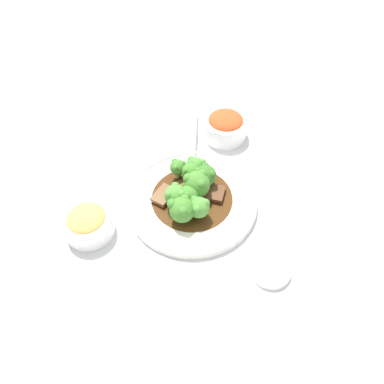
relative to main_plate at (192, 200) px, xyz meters
The scene contains 18 objects.
ground_plane 0.01m from the main_plate, ahead, with size 4.00×4.00×0.00m, color silver.
main_plate is the anchor object (origin of this frame).
beef_strip_0 0.04m from the main_plate, 121.66° to the left, with size 0.04×0.05×0.01m.
beef_strip_1 0.03m from the main_plate, 104.40° to the right, with size 0.07×0.05×0.01m.
beef_strip_2 0.06m from the main_plate, 72.14° to the right, with size 0.05×0.04×0.01m.
broccoli_floret_0 0.06m from the main_plate, 35.09° to the left, with size 0.04×0.04×0.05m.
broccoli_floret_1 0.04m from the main_plate, ahead, with size 0.04×0.04×0.05m.
broccoli_floret_2 0.06m from the main_plate, 157.53° to the right, with size 0.04×0.04×0.05m.
broccoli_floret_3 0.07m from the main_plate, 132.47° to the right, with size 0.03×0.03×0.04m.
broccoli_floret_4 0.04m from the main_plate, 141.79° to the left, with size 0.05×0.05×0.06m.
broccoli_floret_5 0.05m from the main_plate, 39.25° to the right, with size 0.04×0.04×0.05m.
broccoli_floret_6 0.07m from the main_plate, 166.32° to the right, with size 0.04×0.04×0.04m.
broccoli_floret_7 0.07m from the main_plate, ahead, with size 0.05×0.05×0.05m.
broccoli_floret_8 0.06m from the main_plate, 160.94° to the left, with size 0.04×0.04×0.05m.
serving_spoon 0.09m from the main_plate, 162.58° to the right, with size 0.24×0.10×0.01m.
side_bowl_kimchi 0.21m from the main_plate, behind, with size 0.10×0.10×0.06m.
side_bowl_appetizer 0.20m from the main_plate, 50.99° to the right, with size 0.09×0.09×0.06m.
sauce_dish 0.21m from the main_plate, 61.33° to the left, with size 0.07×0.07×0.01m.
Camera 1 is at (0.43, 0.15, 0.60)m, focal length 35.00 mm.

